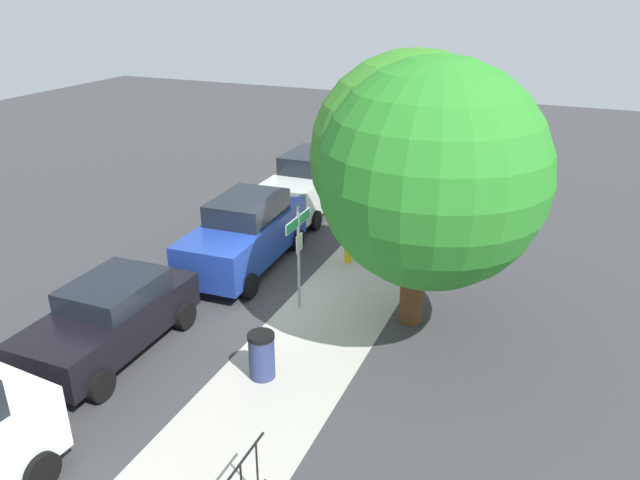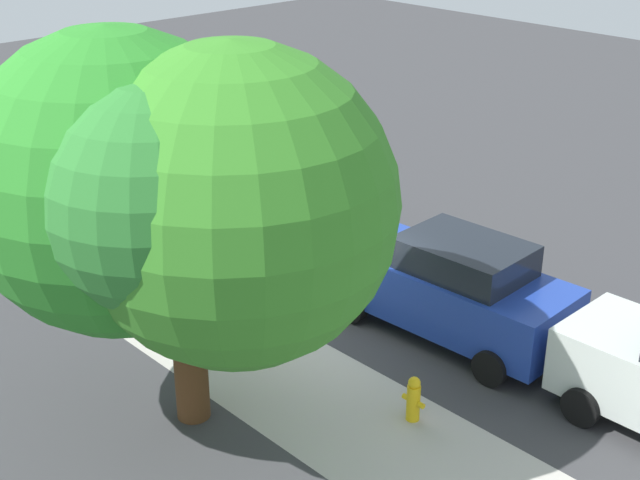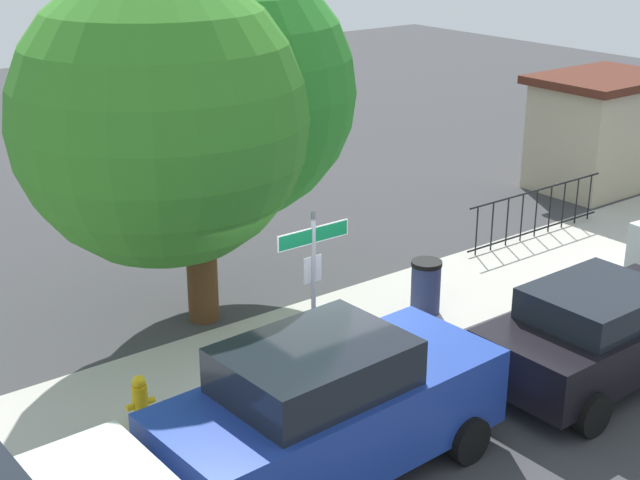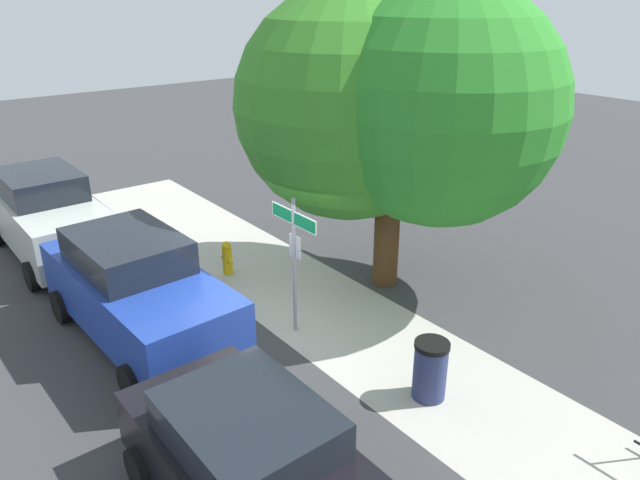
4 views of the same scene
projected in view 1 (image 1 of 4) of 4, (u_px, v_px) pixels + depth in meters
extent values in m
plane|color=#38383A|center=(290.00, 298.00, 15.14)|extent=(60.00, 60.00, 0.00)
cube|color=#B0ABA1|center=(304.00, 351.00, 12.98)|extent=(24.00, 2.60, 0.00)
cylinder|color=#9EA0A5|center=(299.00, 258.00, 14.24)|extent=(0.07, 0.07, 2.61)
cube|color=#0F723D|center=(298.00, 221.00, 13.87)|extent=(1.26, 0.02, 0.22)
cube|color=white|center=(298.00, 221.00, 13.87)|extent=(1.29, 0.02, 0.25)
cube|color=silver|center=(299.00, 243.00, 14.08)|extent=(0.32, 0.02, 0.42)
cylinder|color=#50321A|center=(413.00, 269.00, 13.59)|extent=(0.53, 0.53, 2.72)
sphere|color=#2A8427|center=(433.00, 175.00, 11.72)|extent=(4.55, 4.55, 4.55)
sphere|color=#368325|center=(412.00, 155.00, 13.49)|extent=(4.63, 4.63, 4.63)
sphere|color=#268524|center=(426.00, 171.00, 11.98)|extent=(3.03, 3.03, 3.03)
sphere|color=#2C782D|center=(459.00, 149.00, 12.74)|extent=(3.19, 3.19, 3.19)
cube|color=beige|center=(308.00, 187.00, 20.65)|extent=(4.57, 1.87, 1.10)
cube|color=black|center=(311.00, 161.00, 20.55)|extent=(2.21, 1.62, 0.59)
cylinder|color=black|center=(315.00, 220.00, 19.24)|extent=(0.64, 0.23, 0.64)
cylinder|color=black|center=(265.00, 213.00, 19.86)|extent=(0.64, 0.23, 0.64)
cylinder|color=black|center=(348.00, 192.00, 21.87)|extent=(0.64, 0.23, 0.64)
cylinder|color=black|center=(302.00, 186.00, 22.49)|extent=(0.64, 0.23, 0.64)
cube|color=#1E3999|center=(244.00, 238.00, 16.52)|extent=(4.69, 2.03, 1.05)
cube|color=black|center=(247.00, 207.00, 16.44)|extent=(2.29, 1.71, 0.58)
cylinder|color=black|center=(249.00, 286.00, 15.08)|extent=(0.65, 0.25, 0.64)
cylinder|color=black|center=(186.00, 274.00, 15.67)|extent=(0.65, 0.25, 0.64)
cylinder|color=black|center=(297.00, 240.00, 17.79)|extent=(0.65, 0.25, 0.64)
cylinder|color=black|center=(242.00, 231.00, 18.37)|extent=(0.65, 0.25, 0.64)
cube|color=black|center=(110.00, 322.00, 12.70)|extent=(4.14, 1.82, 0.80)
cube|color=black|center=(114.00, 291.00, 12.66)|extent=(2.00, 1.58, 0.47)
cylinder|color=black|center=(100.00, 385.00, 11.36)|extent=(0.64, 0.23, 0.64)
cylinder|color=black|center=(30.00, 365.00, 11.97)|extent=(0.64, 0.23, 0.64)
cylinder|color=black|center=(185.00, 315.00, 13.74)|extent=(0.64, 0.23, 0.64)
cylinder|color=black|center=(122.00, 301.00, 14.35)|extent=(0.64, 0.23, 0.64)
cylinder|color=black|center=(40.00, 471.00, 9.36)|extent=(0.65, 0.27, 0.64)
cylinder|color=black|center=(257.00, 470.00, 9.11)|extent=(0.03, 0.03, 1.05)
cylinder|color=yellow|center=(348.00, 252.00, 16.99)|extent=(0.22, 0.22, 0.62)
sphere|color=yellow|center=(348.00, 240.00, 16.84)|extent=(0.20, 0.20, 0.20)
cylinder|color=yellow|center=(350.00, 249.00, 17.11)|extent=(0.10, 0.09, 0.09)
cylinder|color=yellow|center=(346.00, 253.00, 16.84)|extent=(0.10, 0.09, 0.09)
cylinder|color=navy|center=(262.00, 357.00, 11.98)|extent=(0.52, 0.52, 0.90)
cylinder|color=black|center=(261.00, 336.00, 11.79)|extent=(0.55, 0.55, 0.08)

